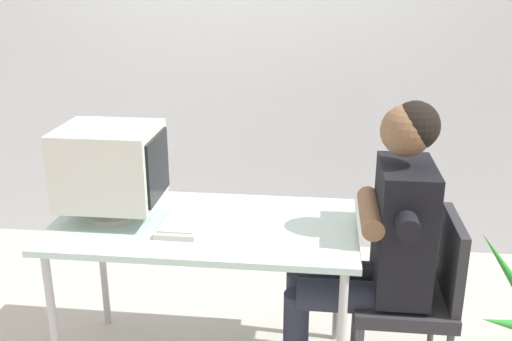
# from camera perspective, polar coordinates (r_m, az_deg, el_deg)

# --- Properties ---
(wall_back) EXTENTS (8.00, 0.10, 3.00)m
(wall_back) POSITION_cam_1_polar(r_m,az_deg,el_deg) (3.74, 3.67, 14.46)
(wall_back) COLOR silver
(wall_back) RESTS_ON ground_plane
(desk) EXTENTS (1.32, 0.70, 0.74)m
(desk) POSITION_cam_1_polar(r_m,az_deg,el_deg) (2.62, -4.95, -6.23)
(desk) COLOR #B7B7BC
(desk) RESTS_ON ground_plane
(crt_monitor) EXTENTS (0.43, 0.36, 0.41)m
(crt_monitor) POSITION_cam_1_polar(r_m,az_deg,el_deg) (2.64, -13.82, 0.40)
(crt_monitor) COLOR silver
(crt_monitor) RESTS_ON desk
(keyboard) EXTENTS (0.17, 0.42, 0.03)m
(keyboard) POSITION_cam_1_polar(r_m,az_deg,el_deg) (2.62, -6.85, -4.50)
(keyboard) COLOR silver
(keyboard) RESTS_ON desk
(office_chair) EXTENTS (0.42, 0.42, 0.82)m
(office_chair) POSITION_cam_1_polar(r_m,az_deg,el_deg) (2.69, 15.19, -11.11)
(office_chair) COLOR #4C4C51
(office_chair) RESTS_ON ground_plane
(person_seated) EXTENTS (0.72, 0.58, 1.31)m
(person_seated) POSITION_cam_1_polar(r_m,az_deg,el_deg) (2.56, 11.55, -6.46)
(person_seated) COLOR black
(person_seated) RESTS_ON ground_plane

